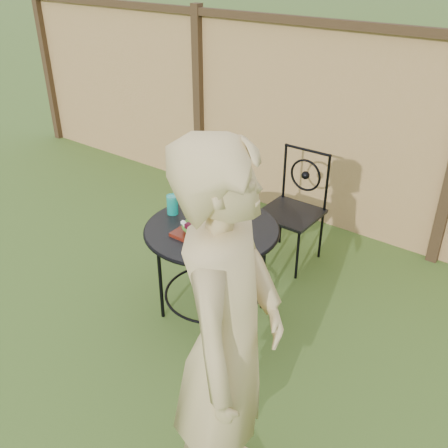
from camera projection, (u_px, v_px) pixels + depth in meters
name	position (u px, v px, depth m)	size (l,w,h in m)	color
ground	(149.00, 332.00, 3.52)	(60.00, 60.00, 0.00)	#2D4817
fence	(311.00, 124.00, 4.58)	(8.00, 0.12, 1.90)	tan
patio_table	(212.00, 245.00, 3.43)	(0.92, 0.92, 0.72)	black
patio_chair	(294.00, 205.00, 4.13)	(0.46, 0.46, 0.95)	black
diner	(228.00, 345.00, 2.08)	(0.68, 0.44, 1.86)	tan
salad_plate	(198.00, 233.00, 3.28)	(0.27, 0.27, 0.02)	#46150A
salad	(198.00, 226.00, 3.25)	(0.21, 0.21, 0.08)	#235614
fork	(198.00, 209.00, 3.18)	(0.01, 0.01, 0.18)	silver
drinking_glass	(172.00, 205.00, 3.50)	(0.08, 0.08, 0.14)	#0C9384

